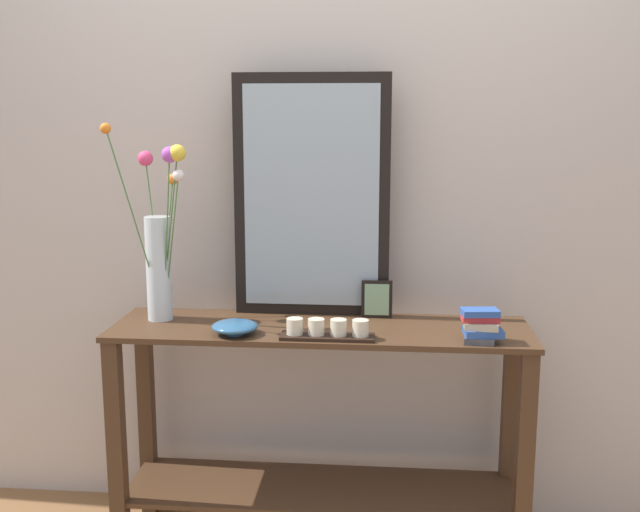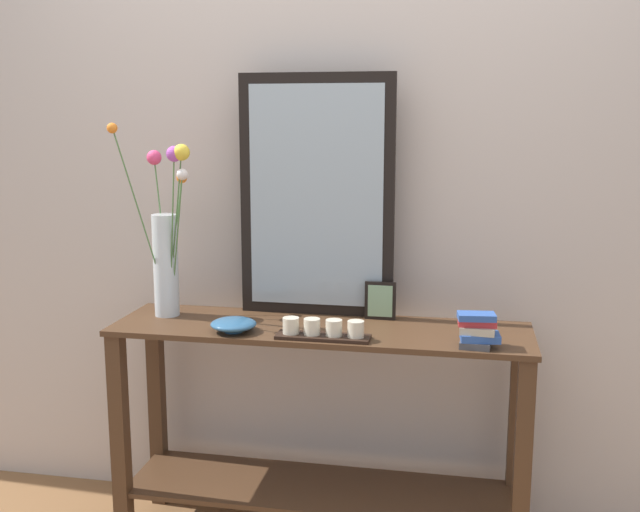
{
  "view_description": "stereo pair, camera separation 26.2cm",
  "coord_description": "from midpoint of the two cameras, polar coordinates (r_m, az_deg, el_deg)",
  "views": [
    {
      "loc": [
        0.23,
        -2.57,
        1.57
      ],
      "look_at": [
        0.0,
        0.0,
        1.09
      ],
      "focal_mm": 42.05,
      "sensor_mm": 36.0,
      "label": 1
    },
    {
      "loc": [
        0.49,
        -2.53,
        1.57
      ],
      "look_at": [
        0.0,
        0.0,
        1.09
      ],
      "focal_mm": 42.05,
      "sensor_mm": 36.0,
      "label": 2
    }
  ],
  "objects": [
    {
      "name": "decorative_bowl",
      "position": [
        2.61,
        -9.38,
        -5.36
      ],
      "size": [
        0.16,
        0.16,
        0.05
      ],
      "color": "#2D5B84",
      "rests_on": "console_table"
    },
    {
      "name": "console_table",
      "position": [
        2.78,
        -2.75,
        -11.91
      ],
      "size": [
        1.49,
        0.41,
        0.84
      ],
      "color": "#472D1C",
      "rests_on": "ground"
    },
    {
      "name": "candle_tray",
      "position": [
        2.53,
        -2.4,
        -5.71
      ],
      "size": [
        0.32,
        0.09,
        0.07
      ],
      "color": "black",
      "rests_on": "console_table"
    },
    {
      "name": "book_stack",
      "position": [
        2.51,
        9.24,
        -5.31
      ],
      "size": [
        0.14,
        0.1,
        0.11
      ],
      "color": "#424247",
      "rests_on": "console_table"
    },
    {
      "name": "wall_back",
      "position": [
        2.9,
        -2.01,
        6.16
      ],
      "size": [
        6.4,
        0.08,
        2.7
      ],
      "primitive_type": "cube",
      "color": "beige",
      "rests_on": "ground"
    },
    {
      "name": "tall_vase_left",
      "position": [
        2.8,
        -14.76,
        0.52
      ],
      "size": [
        0.28,
        0.27,
        0.72
      ],
      "color": "silver",
      "rests_on": "console_table"
    },
    {
      "name": "picture_frame_small",
      "position": [
        2.77,
        1.66,
        -3.35
      ],
      "size": [
        0.11,
        0.01,
        0.14
      ],
      "color": "black",
      "rests_on": "console_table"
    },
    {
      "name": "mirror_leaning",
      "position": [
        2.77,
        -3.36,
        4.53
      ],
      "size": [
        0.58,
        0.03,
        0.89
      ],
      "color": "black",
      "rests_on": "console_table"
    }
  ]
}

